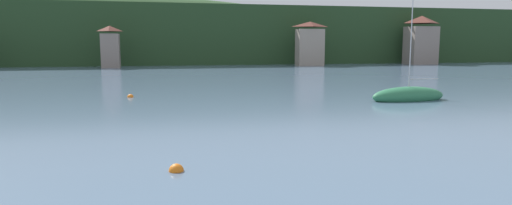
% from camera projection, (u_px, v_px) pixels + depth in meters
% --- Properties ---
extents(wooded_hillside, '(352.00, 71.79, 33.95)m').
position_uv_depth(wooded_hillside, '(82.00, 41.00, 130.57)').
color(wooded_hillside, '#264223').
rests_on(wooded_hillside, ground_plane).
extents(shore_building_westcentral, '(3.73, 3.35, 8.52)m').
position_uv_depth(shore_building_westcentral, '(110.00, 47.00, 87.32)').
color(shore_building_westcentral, gray).
rests_on(shore_building_westcentral, ground_plane).
extents(shore_building_central, '(6.22, 3.49, 9.83)m').
position_uv_depth(shore_building_central, '(310.00, 44.00, 96.47)').
color(shore_building_central, gray).
rests_on(shore_building_central, ground_plane).
extents(shore_building_eastcentral, '(6.92, 5.39, 11.56)m').
position_uv_depth(shore_building_eastcentral, '(421.00, 41.00, 103.36)').
color(shore_building_eastcentral, gray).
rests_on(shore_building_eastcentral, ground_plane).
extents(sailboat_far_1, '(7.00, 2.54, 9.42)m').
position_uv_depth(sailboat_far_1, '(408.00, 96.00, 36.71)').
color(sailboat_far_1, '#2D754C').
rests_on(sailboat_far_1, ground_plane).
extents(mooring_buoy_mid, '(0.57, 0.57, 0.57)m').
position_uv_depth(mooring_buoy_mid, '(130.00, 97.00, 39.00)').
color(mooring_buoy_mid, orange).
rests_on(mooring_buoy_mid, ground_plane).
extents(mooring_buoy_far, '(0.57, 0.57, 0.57)m').
position_uv_depth(mooring_buoy_far, '(176.00, 171.00, 16.28)').
color(mooring_buoy_far, orange).
rests_on(mooring_buoy_far, ground_plane).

